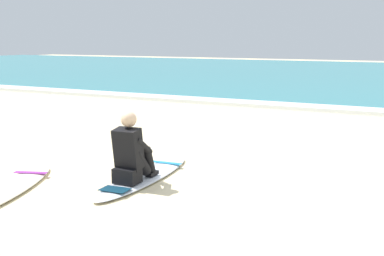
% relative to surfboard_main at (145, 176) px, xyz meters
% --- Properties ---
extents(ground_plane, '(80.00, 80.00, 0.00)m').
position_rel_surfboard_main_xyz_m(ground_plane, '(0.24, 0.59, -0.04)').
color(ground_plane, beige).
extents(sea, '(80.00, 28.00, 0.10)m').
position_rel_surfboard_main_xyz_m(sea, '(0.24, 21.73, 0.01)').
color(sea, teal).
rests_on(sea, ground).
extents(breaking_foam, '(80.00, 0.90, 0.11)m').
position_rel_surfboard_main_xyz_m(breaking_foam, '(0.24, 8.03, 0.02)').
color(breaking_foam, white).
rests_on(breaking_foam, ground).
extents(surfboard_main, '(0.72, 2.53, 0.08)m').
position_rel_surfboard_main_xyz_m(surfboard_main, '(0.00, 0.00, 0.00)').
color(surfboard_main, silver).
rests_on(surfboard_main, ground).
extents(surfer_seated, '(0.39, 0.72, 0.95)m').
position_rel_surfboard_main_xyz_m(surfer_seated, '(0.03, -0.36, 0.40)').
color(surfer_seated, black).
rests_on(surfer_seated, surfboard_main).
extents(surfboard_spare_near, '(1.30, 2.34, 0.08)m').
position_rel_surfboard_main_xyz_m(surfboard_spare_near, '(-1.25, -1.30, 0.00)').
color(surfboard_spare_near, '#EFE5C6').
rests_on(surfboard_spare_near, ground).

